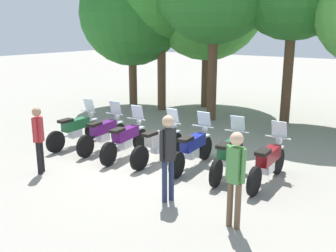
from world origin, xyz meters
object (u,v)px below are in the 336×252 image
Objects in this scene: motorcycle_3 at (159,143)px; person_1 at (235,172)px; tree_2 at (207,1)px; motorcycle_1 at (103,133)px; motorcycle_4 at (193,148)px; person_0 at (168,151)px; motorcycle_5 at (228,155)px; person_2 at (38,135)px; tree_0 at (131,14)px; motorcycle_6 at (268,162)px; motorcycle_0 at (76,129)px; motorcycle_2 at (126,139)px.

person_1 is (3.17, -2.10, 0.54)m from motorcycle_3.
motorcycle_1 is at bearing -84.66° from tree_2.
person_0 is at bearing -166.52° from motorcycle_4.
motorcycle_5 is 1.32× the size of person_2.
motorcycle_5 is 4.64m from person_2.
motorcycle_1 is at bearing -58.13° from tree_0.
tree_0 is (-3.41, 5.48, 3.57)m from motorcycle_1.
tree_0 reaches higher than motorcycle_6.
tree_2 reaches higher than motorcycle_0.
motorcycle_0 is at bearing 94.86° from motorcycle_1.
motorcycle_6 is at bearing 15.89° from person_1.
motorcycle_4 is 0.35× the size of tree_0.
person_0 is at bearing 146.52° from motorcycle_6.
motorcycle_0 is 2.95m from motorcycle_3.
motorcycle_1 is 8.39m from tree_2.
motorcycle_1 is 0.99m from motorcycle_2.
person_2 is 10.25m from tree_2.
motorcycle_2 is at bearing -77.40° from tree_2.
person_0 reaches higher than motorcycle_2.
motorcycle_2 is at bearing 34.49° from person_2.
person_0 is at bearing 91.76° from person_1.
motorcycle_0 is 1.00× the size of motorcycle_1.
tree_0 is at bearing 31.14° from motorcycle_2.
tree_2 reaches higher than motorcycle_4.
motorcycle_2 is 2.37m from person_2.
tree_0 is at bearing 46.85° from motorcycle_4.
tree_0 reaches higher than person_1.
motorcycle_5 is at bearing -92.04° from motorcycle_1.
tree_2 is at bearing 5.76° from motorcycle_2.
motorcycle_1 and motorcycle_2 have the same top height.
person_1 is 0.28× the size of tree_0.
person_0 is (-1.36, -2.08, 0.57)m from motorcycle_6.
motorcycle_3 is at bearing 93.60° from motorcycle_4.
motorcycle_1 is 7.37m from tree_0.
person_2 is at bearing -66.03° from tree_0.
motorcycle_5 is at bearing -87.39° from motorcycle_0.
person_0 is at bearing -138.28° from motorcycle_3.
motorcycle_1 and motorcycle_4 have the same top height.
motorcycle_1 is at bearing -6.64° from person_0.
person_1 is at bearing -28.95° from person_2.
person_0 is at bearing -23.95° from person_2.
motorcycle_5 is (0.98, 0.05, 0.00)m from motorcycle_4.
motorcycle_6 is 10.42m from tree_0.
tree_2 is (-0.68, 7.29, 4.10)m from motorcycle_1.
motorcycle_3 is 3.07m from person_2.
motorcycle_0 and motorcycle_5 have the same top height.
motorcycle_3 is at bearing -87.36° from motorcycle_0.
tree_0 is at bearing 46.39° from motorcycle_3.
motorcycle_4 is (3.92, 0.38, 0.00)m from motorcycle_0.
person_2 is (-5.10, -0.24, -0.09)m from person_1.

